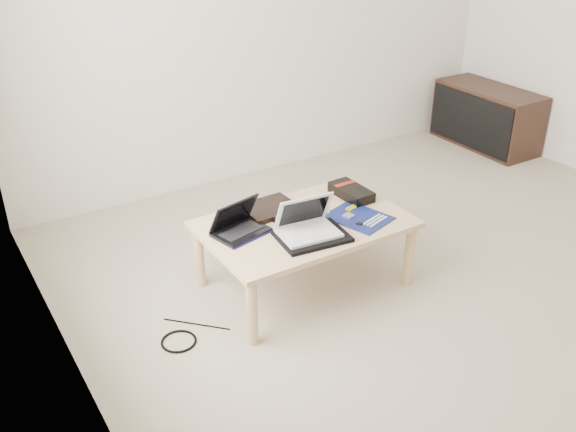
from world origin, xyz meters
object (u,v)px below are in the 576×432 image
coffee_table (305,230)px  gpu_box (351,192)px  white_laptop (307,225)px  media_cabinet (486,117)px  netbook (239,226)px

coffee_table → gpu_box: 0.42m
white_laptop → gpu_box: white_laptop is taller
coffee_table → gpu_box: size_ratio=3.93×
gpu_box → media_cabinet: bearing=22.4°
coffee_table → netbook: size_ratio=3.52×
white_laptop → gpu_box: (0.47, 0.25, -0.03)m
netbook → white_laptop: (0.28, -0.22, 0.02)m
white_laptop → coffee_table: bearing=60.5°
coffee_table → gpu_box: bearing=16.3°
media_cabinet → netbook: bearing=-162.5°
netbook → gpu_box: bearing=2.5°
media_cabinet → white_laptop: (-2.56, -1.11, 0.21)m
media_cabinet → gpu_box: (-2.09, -0.86, 0.18)m
gpu_box → white_laptop: bearing=-152.2°
netbook → coffee_table: bearing=-13.2°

